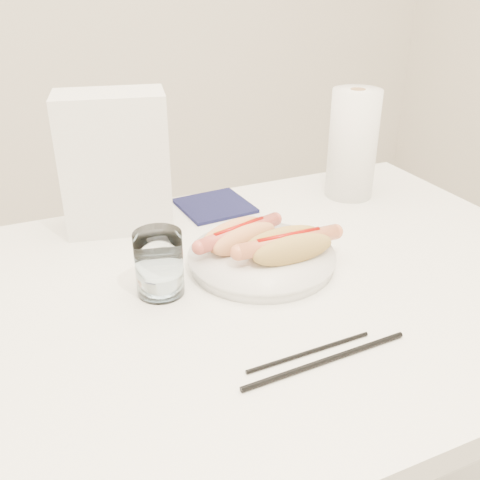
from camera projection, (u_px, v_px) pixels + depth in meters
name	position (u px, v px, depth m)	size (l,w,h in m)	color
table	(241.00, 316.00, 0.93)	(1.20, 0.80, 0.75)	white
plate	(262.00, 260.00, 0.95)	(0.25, 0.25, 0.02)	silver
hotdog_left	(239.00, 236.00, 0.96)	(0.17, 0.10, 0.05)	#F19D60
hotdog_right	(288.00, 246.00, 0.93)	(0.19, 0.07, 0.05)	tan
water_glass	(159.00, 264.00, 0.86)	(0.08, 0.08, 0.11)	white
chopstick_near	(326.00, 360.00, 0.73)	(0.01, 0.01, 0.25)	black
chopstick_far	(309.00, 352.00, 0.74)	(0.01, 0.01, 0.19)	black
napkin_box	(115.00, 163.00, 1.04)	(0.20, 0.11, 0.26)	silver
navy_napkin	(215.00, 206.00, 1.18)	(0.14, 0.14, 0.01)	#111337
paper_towel_roll	(353.00, 144.00, 1.19)	(0.10, 0.10, 0.24)	white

